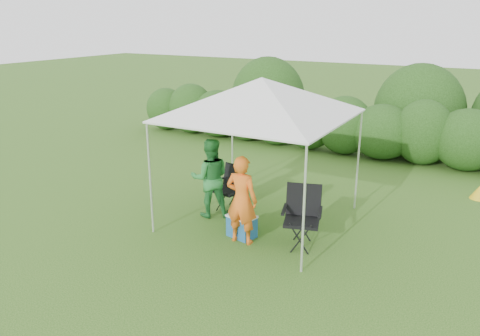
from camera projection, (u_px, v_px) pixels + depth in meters
The scene contains 9 objects.
ground at pixel (248, 229), 8.99m from camera, with size 70.00×70.00×0.00m, color #3E6720.
hedge at pixel (348, 127), 13.68m from camera, with size 14.77×1.53×1.80m.
canopy at pixel (261, 97), 8.66m from camera, with size 3.10×3.10×2.83m.
chair_right at pixel (302, 212), 8.19m from camera, with size 0.79×0.76×1.09m.
chair_left at pixel (230, 184), 9.82m from camera, with size 0.64×0.60×0.93m.
man at pixel (242, 200), 8.22m from camera, with size 0.59×0.39×1.62m, color orange.
woman at pixel (210, 178), 9.36m from camera, with size 0.79×0.61×1.62m, color #297D37.
cooler at pixel (242, 226), 8.61m from camera, with size 0.57×0.47×0.42m.
bottle at pixel (244, 210), 8.44m from camera, with size 0.07×0.07×0.26m, color #592D0C.
Camera 1 is at (3.86, -7.24, 3.86)m, focal length 35.00 mm.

